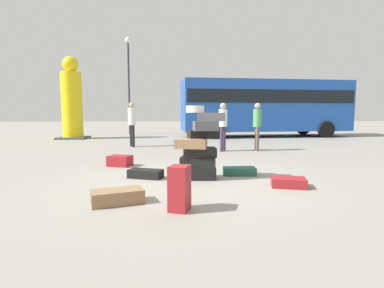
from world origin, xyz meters
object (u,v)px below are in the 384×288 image
Objects in this scene: suitcase_maroon_right_side at (120,161)px; yellow_dummy_statue at (72,102)px; person_passerby_in_red at (223,122)px; parked_bus at (265,104)px; person_bearded_onlooker at (132,120)px; person_tourist_with_camera at (257,122)px; suitcase_teal_foreground_near at (239,171)px; lamp_post at (129,71)px; suitcase_maroon_upright_blue at (288,182)px; suitcase_maroon_foreground_far at (180,188)px; suitcase_tower at (199,149)px; suitcase_brown_behind_tower at (117,197)px; suitcase_black_white_trunk at (146,174)px.

suitcase_maroon_right_side is 0.13× the size of yellow_dummy_statue.
person_passerby_in_red is (3.12, 2.82, 0.90)m from suitcase_maroon_right_side.
yellow_dummy_statue is 0.44× the size of parked_bus.
yellow_dummy_statue is 10.56m from parked_bus.
person_bearded_onlooker reaches higher than person_tourist_with_camera.
suitcase_teal_foreground_near is 11.27m from parked_bus.
parked_bus is (3.66, 10.52, 1.75)m from suitcase_teal_foreground_near.
parked_bus is at bearing 4.99° from yellow_dummy_statue.
person_tourist_with_camera is 0.29× the size of lamp_post.
yellow_dummy_statue is at bearing 139.23° from suitcase_maroon_upright_blue.
suitcase_teal_foreground_near is (1.35, 2.37, -0.24)m from suitcase_maroon_foreground_far.
suitcase_teal_foreground_near is at bearing 29.96° from person_passerby_in_red.
suitcase_maroon_foreground_far is 0.37× the size of person_tourist_with_camera.
lamp_post is at bearing 115.12° from suitcase_maroon_right_side.
person_tourist_with_camera is at bearing 126.58° from person_passerby_in_red.
suitcase_tower is at bearing -75.19° from lamp_post.
person_passerby_in_red reaches higher than suitcase_tower.
lamp_post is (-2.05, 14.59, 3.81)m from suitcase_brown_behind_tower.
suitcase_tower is 2.37× the size of suitcase_maroon_foreground_far.
person_tourist_with_camera is (0.82, 5.27, 0.94)m from suitcase_maroon_upright_blue.
yellow_dummy_statue reaches higher than suitcase_tower.
suitcase_tower is at bearing 30.70° from suitcase_brown_behind_tower.
suitcase_maroon_foreground_far is 0.83× the size of suitcase_brown_behind_tower.
lamp_post reaches higher than suitcase_maroon_upright_blue.
suitcase_maroon_right_side is 0.33× the size of person_tourist_with_camera.
person_passerby_in_red is at bearing 90.64° from suitcase_teal_foreground_near.
person_passerby_in_red is at bearing -80.57° from person_tourist_with_camera.
suitcase_brown_behind_tower is at bearing -149.70° from suitcase_maroon_upright_blue.
suitcase_maroon_right_side is at bearing 137.97° from suitcase_black_white_trunk.
suitcase_maroon_upright_blue is 15.11m from lamp_post.
parked_bus is (3.40, 6.43, 0.80)m from person_passerby_in_red.
person_passerby_in_red is 7.32m from parked_bus.
suitcase_teal_foreground_near is (2.05, 0.21, -0.01)m from suitcase_black_white_trunk.
suitcase_teal_foreground_near is 11.94m from yellow_dummy_statue.
yellow_dummy_statue reaches higher than suitcase_maroon_upright_blue.
lamp_post is (2.51, 3.00, 2.01)m from yellow_dummy_statue.
suitcase_maroon_upright_blue is 3.12m from suitcase_brown_behind_tower.
person_passerby_in_red reaches higher than suitcase_brown_behind_tower.
person_tourist_with_camera reaches higher than suitcase_brown_behind_tower.
suitcase_black_white_trunk is 6.07m from person_bearded_onlooker.
suitcase_maroon_upright_blue is 0.35× the size of person_bearded_onlooker.
person_bearded_onlooker reaches higher than suitcase_maroon_right_side.
person_bearded_onlooker is at bearing -46.94° from yellow_dummy_statue.
parked_bus reaches higher than suitcase_maroon_foreground_far.
lamp_post reaches higher than suitcase_maroon_foreground_far.
person_tourist_with_camera is (4.38, 2.89, 0.90)m from suitcase_maroon_right_side.
suitcase_black_white_trunk is 1.79m from suitcase_brown_behind_tower.
suitcase_maroon_foreground_far is 15.69m from lamp_post.
parked_bus is (10.52, 0.92, -0.07)m from yellow_dummy_statue.
suitcase_maroon_right_side is 3.30m from suitcase_brown_behind_tower.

